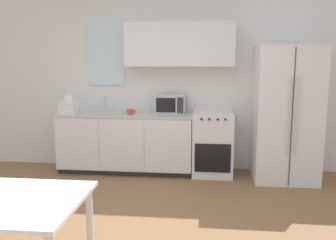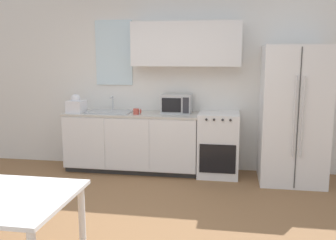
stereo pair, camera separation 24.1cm
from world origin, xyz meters
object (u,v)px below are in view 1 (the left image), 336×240
coffee_mug (131,112)px  dining_table (12,214)px  microwave (171,104)px  refrigerator (286,114)px  oven_range (213,144)px

coffee_mug → dining_table: coffee_mug is taller
microwave → coffee_mug: size_ratio=3.71×
refrigerator → dining_table: size_ratio=1.91×
oven_range → microwave: 0.86m
coffee_mug → dining_table: size_ratio=0.12×
refrigerator → oven_range: bearing=174.8°
microwave → oven_range: bearing=-8.6°
coffee_mug → microwave: bearing=20.5°
oven_range → dining_table: bearing=-115.2°
oven_range → microwave: bearing=171.4°
refrigerator → dining_table: (-2.45, -2.96, -0.30)m
oven_range → refrigerator: size_ratio=0.49×
refrigerator → coffee_mug: bearing=-179.4°
microwave → dining_table: bearing=-104.3°
oven_range → microwave: size_ratio=2.12×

